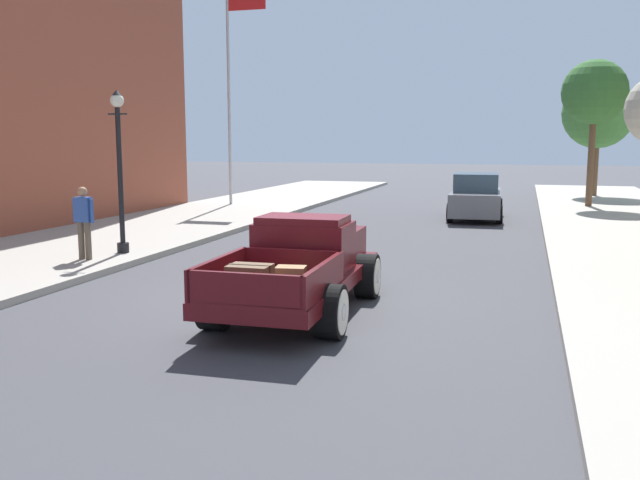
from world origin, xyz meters
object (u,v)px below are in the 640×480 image
car_background_grey (476,198)px  street_tree_third (595,93)px  flagpole (233,67)px  street_tree_farthest (598,113)px  hotrod_truck_maroon (302,265)px  street_lamp_near (119,159)px  pedestrian_sidewalk_left (84,218)px

car_background_grey → street_tree_third: size_ratio=0.74×
flagpole → street_tree_farthest: size_ratio=1.63×
car_background_grey → street_tree_farthest: street_tree_farthest is taller
flagpole → street_tree_third: size_ratio=1.56×
hotrod_truck_maroon → car_background_grey: car_background_grey is taller
car_background_grey → street_lamp_near: bearing=-124.5°
street_lamp_near → street_tree_farthest: 24.80m
pedestrian_sidewalk_left → flagpole: (-2.13, 13.38, 4.68)m
flagpole → pedestrian_sidewalk_left: bearing=-81.0°
car_background_grey → flagpole: (-9.97, 1.31, 5.00)m
street_tree_third → street_tree_farthest: size_ratio=1.04×
street_tree_farthest → pedestrian_sidewalk_left: bearing=-119.6°
street_lamp_near → pedestrian_sidewalk_left: bearing=-105.3°
street_tree_third → pedestrian_sidewalk_left: bearing=-125.8°
street_lamp_near → car_background_grey: bearing=55.5°
street_tree_third → flagpole: bearing=-166.8°
pedestrian_sidewalk_left → flagpole: bearing=99.0°
hotrod_truck_maroon → street_tree_farthest: size_ratio=0.88×
hotrod_truck_maroon → pedestrian_sidewalk_left: 6.42m
car_background_grey → street_tree_farthest: 11.96m
hotrod_truck_maroon → car_background_grey: (1.88, 14.44, 0.01)m
hotrod_truck_maroon → car_background_grey: bearing=82.6°
flagpole → street_lamp_near: bearing=-78.9°
car_background_grey → flagpole: flagpole is taller
car_background_grey → flagpole: bearing=172.5°
street_tree_third → street_tree_farthest: street_tree_third is taller
street_tree_farthest → flagpole: bearing=-148.6°
street_lamp_near → street_tree_farthest: street_tree_farthest is taller
hotrod_truck_maroon → pedestrian_sidewalk_left: size_ratio=3.02×
hotrod_truck_maroon → flagpole: flagpole is taller
pedestrian_sidewalk_left → street_tree_third: (12.03, 16.70, 3.60)m
pedestrian_sidewalk_left → street_tree_third: bearing=54.2°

